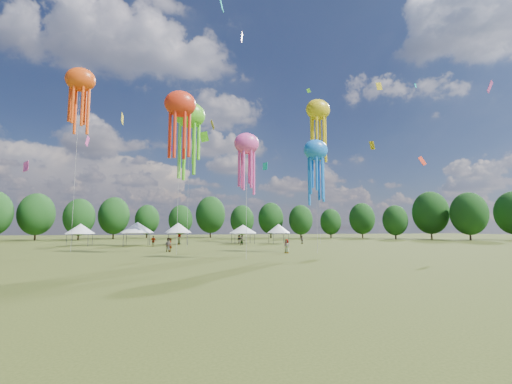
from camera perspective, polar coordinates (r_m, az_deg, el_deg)
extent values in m
plane|color=#384416|center=(13.28, 19.40, -19.54)|extent=(300.00, 300.00, 0.00)
imported|color=gray|center=(46.26, -14.65, -8.66)|extent=(1.13, 1.10, 1.84)
imported|color=gray|center=(67.27, -12.87, -7.80)|extent=(0.71, 1.00, 1.93)
imported|color=gray|center=(67.33, 7.75, -8.05)|extent=(0.67, 0.82, 1.56)
imported|color=gray|center=(69.70, -2.87, -7.99)|extent=(1.13, 0.73, 1.66)
imported|color=gray|center=(60.82, -17.02, -7.96)|extent=(1.11, 0.64, 1.78)
imported|color=gray|center=(62.00, -2.44, -8.27)|extent=(1.52, 0.96, 1.57)
imported|color=gray|center=(47.60, -14.34, -8.66)|extent=(0.63, 0.75, 1.73)
imported|color=gray|center=(43.16, 5.22, -9.10)|extent=(0.98, 1.00, 1.74)
cylinder|color=#47474C|center=(65.91, -29.42, -7.16)|extent=(0.08, 0.08, 2.04)
cylinder|color=#47474C|center=(69.14, -28.68, -7.11)|extent=(0.08, 0.08, 2.04)
cylinder|color=#47474C|center=(65.11, -26.56, -7.33)|extent=(0.08, 0.08, 2.04)
cylinder|color=#47474C|center=(68.38, -25.95, -7.27)|extent=(0.08, 0.08, 2.04)
cube|color=white|center=(67.09, -27.61, -6.30)|extent=(3.75, 3.75, 0.10)
cone|color=white|center=(67.08, -27.57, -5.52)|extent=(4.87, 4.87, 1.75)
cylinder|color=#47474C|center=(61.68, -21.56, -7.57)|extent=(0.08, 0.08, 2.21)
cylinder|color=#47474C|center=(65.66, -21.09, -7.47)|extent=(0.08, 0.08, 2.21)
cylinder|color=#47474C|center=(61.28, -17.80, -7.72)|extent=(0.08, 0.08, 2.21)
cylinder|color=#47474C|center=(65.29, -17.56, -7.60)|extent=(0.08, 0.08, 2.21)
cube|color=white|center=(63.42, -19.46, -6.55)|extent=(4.41, 4.41, 0.10)
cone|color=white|center=(63.41, -19.43, -5.65)|extent=(5.74, 5.74, 1.89)
cylinder|color=#47474C|center=(63.76, -14.62, -7.75)|extent=(0.08, 0.08, 2.16)
cylinder|color=#47474C|center=(67.21, -14.58, -7.66)|extent=(0.08, 0.08, 2.16)
cylinder|color=#47474C|center=(63.81, -11.49, -7.83)|extent=(0.08, 0.08, 2.16)
cylinder|color=#47474C|center=(67.26, -11.62, -7.73)|extent=(0.08, 0.08, 2.16)
cube|color=white|center=(65.46, -13.05, -6.76)|extent=(3.85, 3.85, 0.10)
cone|color=white|center=(65.45, -13.03, -5.90)|extent=(5.00, 5.00, 1.85)
cylinder|color=#47474C|center=(66.02, -3.57, -7.95)|extent=(0.08, 0.08, 1.99)
cylinder|color=#47474C|center=(69.86, -4.15, -7.84)|extent=(0.08, 0.08, 1.99)
cylinder|color=#47474C|center=(66.82, -0.24, -7.94)|extent=(0.08, 0.08, 1.99)
cylinder|color=#47474C|center=(70.63, -0.99, -7.83)|extent=(0.08, 0.08, 1.99)
cube|color=white|center=(68.28, -2.23, -7.01)|extent=(4.31, 4.31, 0.10)
cone|color=white|center=(68.27, -2.23, -6.26)|extent=(5.60, 5.60, 1.70)
cylinder|color=#47474C|center=(66.41, 2.93, -7.91)|extent=(0.08, 0.08, 2.06)
cylinder|color=#47474C|center=(69.44, 2.18, -7.83)|extent=(0.08, 0.08, 2.06)
cylinder|color=#47474C|center=(67.39, 5.53, -7.86)|extent=(0.08, 0.08, 2.06)
cylinder|color=#47474C|center=(70.37, 4.67, -7.79)|extent=(0.08, 0.08, 2.06)
cube|color=white|center=(68.36, 3.82, -6.95)|extent=(3.55, 3.55, 0.10)
cone|color=white|center=(68.35, 3.81, -6.17)|extent=(4.62, 4.62, 1.76)
ellipsoid|color=red|center=(44.42, -12.70, 14.33)|extent=(3.90, 2.73, 3.32)
cylinder|color=beige|center=(42.12, -12.99, 2.42)|extent=(0.03, 0.03, 18.55)
ellipsoid|color=#60DF24|center=(60.07, -11.15, 12.65)|extent=(5.27, 3.69, 4.48)
cylinder|color=beige|center=(57.49, -11.38, 2.05)|extent=(0.03, 0.03, 22.33)
ellipsoid|color=blue|center=(44.74, 10.07, 7.01)|extent=(3.25, 2.27, 2.76)
cylinder|color=beige|center=(43.73, 10.23, -1.46)|extent=(0.03, 0.03, 13.22)
ellipsoid|color=#FF4E0F|center=(54.94, -27.58, 16.50)|extent=(3.94, 2.76, 3.35)
cylinder|color=beige|center=(51.72, -28.22, 4.28)|extent=(0.03, 0.03, 23.62)
ellipsoid|color=#FF4BAA|center=(35.32, -1.61, 8.21)|extent=(2.62, 1.83, 2.23)
cylinder|color=beige|center=(34.34, -1.64, -1.44)|extent=(0.03, 0.03, 11.88)
ellipsoid|color=yellow|center=(73.36, 10.44, 13.53)|extent=(5.20, 3.64, 4.42)
cylinder|color=beige|center=(69.97, 10.66, 2.80)|extent=(0.03, 0.03, 27.66)
cube|color=yellow|center=(71.92, -7.37, 11.19)|extent=(0.76, 1.49, 1.87)
cube|color=#60DF24|center=(79.83, 8.89, 16.59)|extent=(1.01, 0.29, 1.15)
cube|color=#17CAC8|center=(55.65, 1.55, 4.38)|extent=(0.64, 0.87, 1.27)
cube|color=#FF4BAA|center=(55.59, 34.84, 14.42)|extent=(1.33, 1.02, 1.42)
cube|color=yellow|center=(59.17, 20.11, 16.45)|extent=(1.18, 0.08, 1.41)
cube|color=#17CAC8|center=(50.33, -5.99, 29.40)|extent=(1.18, 2.09, 2.66)
cube|color=#FF4BAA|center=(79.44, -26.63, 7.73)|extent=(0.46, 1.84, 2.21)
cube|color=red|center=(73.55, -2.41, 24.71)|extent=(0.64, 1.45, 1.81)
cube|color=yellow|center=(77.59, 19.05, 7.47)|extent=(0.75, 1.70, 1.94)
cube|color=blue|center=(86.48, 8.64, 7.01)|extent=(0.70, 1.34, 1.47)
cube|color=#17CAC8|center=(64.97, 25.38, 15.97)|extent=(0.51, 0.40, 0.77)
cube|color=#FF4BAA|center=(79.04, -34.39, 3.60)|extent=(1.43, 1.36, 2.30)
cube|color=#682CC7|center=(62.29, -13.82, 7.10)|extent=(1.02, 0.95, 1.49)
cube|color=red|center=(59.84, 26.32, 4.75)|extent=(1.70, 0.74, 1.75)
cube|color=yellow|center=(43.51, -21.67, 11.46)|extent=(0.14, 1.27, 1.46)
cube|color=#60DF24|center=(64.30, -8.76, 9.22)|extent=(1.86, 0.76, 2.04)
cylinder|color=#38281C|center=(102.09, -33.32, -5.90)|extent=(0.44, 0.44, 3.41)
ellipsoid|color=#184115|center=(102.14, -33.16, -3.16)|extent=(8.53, 8.53, 10.66)
cylinder|color=#38281C|center=(98.77, -27.86, -6.32)|extent=(0.44, 0.44, 3.07)
ellipsoid|color=#184115|center=(98.79, -27.73, -3.77)|extent=(7.66, 7.66, 9.58)
cylinder|color=#38281C|center=(105.51, -23.00, -6.38)|extent=(0.44, 0.44, 3.43)
ellipsoid|color=#184115|center=(105.56, -22.89, -3.70)|extent=(8.58, 8.58, 10.73)
cylinder|color=#38281C|center=(110.11, -18.02, -6.66)|extent=(0.44, 0.44, 2.95)
ellipsoid|color=#184115|center=(110.12, -17.94, -4.46)|extent=(7.37, 7.37, 9.21)
cylinder|color=#38281C|center=(105.95, -12.70, -6.86)|extent=(0.44, 0.44, 2.89)
ellipsoid|color=#184115|center=(105.97, -12.64, -4.61)|extent=(7.23, 7.23, 9.04)
cylinder|color=#38281C|center=(110.99, -7.74, -6.66)|extent=(0.44, 0.44, 3.84)
ellipsoid|color=#184115|center=(111.06, -7.70, -3.81)|extent=(9.60, 9.60, 11.99)
cylinder|color=#38281C|center=(101.33, -2.38, -7.05)|extent=(0.44, 0.44, 2.84)
ellipsoid|color=#184115|center=(101.35, -2.37, -4.74)|extent=(7.11, 7.11, 8.89)
cylinder|color=#38281C|center=(106.20, 2.54, -6.92)|extent=(0.44, 0.44, 3.16)
ellipsoid|color=#184115|center=(106.23, 2.53, -4.47)|extent=(7.91, 7.91, 9.88)
cylinder|color=#38281C|center=(103.27, 7.61, -6.98)|extent=(0.44, 0.44, 2.88)
ellipsoid|color=#184115|center=(103.28, 7.58, -4.68)|extent=(7.21, 7.21, 9.01)
cylinder|color=#38281C|center=(109.44, 12.56, -6.90)|extent=(0.44, 0.44, 2.63)
ellipsoid|color=#184115|center=(109.44, 12.51, -4.92)|extent=(6.57, 6.57, 8.22)
cylinder|color=#38281C|center=(110.69, 17.58, -6.62)|extent=(0.44, 0.44, 3.13)
ellipsoid|color=#184115|center=(110.71, 17.50, -4.30)|extent=(7.81, 7.81, 9.77)
cylinder|color=#38281C|center=(102.51, 22.57, -6.62)|extent=(0.44, 0.44, 2.72)
ellipsoid|color=#184115|center=(102.52, 22.48, -4.44)|extent=(6.80, 6.80, 8.50)
cylinder|color=#38281C|center=(106.09, 27.57, -6.07)|extent=(0.44, 0.44, 3.81)
ellipsoid|color=#184115|center=(106.16, 27.43, -3.12)|extent=(9.52, 9.52, 11.90)
cylinder|color=#38281C|center=(101.98, 32.51, -5.92)|extent=(0.44, 0.44, 3.51)
ellipsoid|color=#184115|center=(102.03, 32.34, -3.09)|extent=(8.78, 8.78, 10.97)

